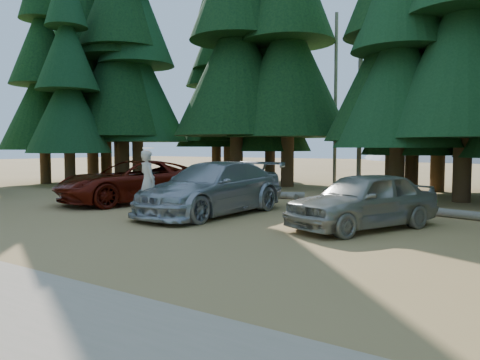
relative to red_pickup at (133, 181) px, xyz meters
The scene contains 18 objects.
ground 6.36m from the red_pickup, 37.42° to the right, with size 160.00×160.00×0.00m, color #A17D44.
forest_belt_north 12.27m from the red_pickup, 65.87° to the left, with size 36.00×7.00×22.00m, color black, non-canonical shape.
forest_belt_west 10.53m from the red_pickup, behind, with size 6.00×22.00×22.00m, color black, non-canonical shape.
snag_front 13.18m from the red_pickup, 61.45° to the left, with size 0.24×0.24×12.00m, color #696054.
snag_back 13.40m from the red_pickup, 72.64° to the left, with size 0.20×0.20×10.00m, color #696054.
red_pickup is the anchor object (origin of this frame).
silver_minivan_center 4.87m from the red_pickup, 10.12° to the right, with size 2.52×6.20×1.80m, color #ABAEB4.
silver_minivan_right 10.10m from the red_pickup, ahead, with size 1.91×4.76×1.62m, color #AAA597.
frisbee_player 4.99m from the red_pickup, 37.84° to the right, with size 0.82×0.67×2.03m.
log_left 5.47m from the red_pickup, 50.82° to the left, with size 0.31×0.31×4.29m, color #696054.
log_mid 6.34m from the red_pickup, 54.51° to the left, with size 0.25×0.25×3.07m, color #696054.
log_right 11.05m from the red_pickup, 16.71° to the left, with size 0.28×0.28×4.42m, color #696054.
shrub_far_left 5.65m from the red_pickup, 96.31° to the left, with size 1.08×1.08×0.60m, color #206C25.
shrub_left 4.02m from the red_pickup, 67.86° to the left, with size 0.89×0.89×0.49m, color #206C25.
shrub_center_left 3.97m from the red_pickup, 62.19° to the left, with size 1.19×1.19×0.66m, color #206C25.
shrub_center_right 9.86m from the red_pickup, 28.29° to the left, with size 1.17×1.17×0.64m, color #206C25.
shrub_right 11.81m from the red_pickup, 27.88° to the left, with size 0.79×0.79×0.43m, color #206C25.
shrub_edge_west 8.95m from the red_pickup, 152.78° to the left, with size 0.74×0.74×0.41m, color #206C25.
Camera 1 is at (9.54, -9.71, 2.29)m, focal length 35.00 mm.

